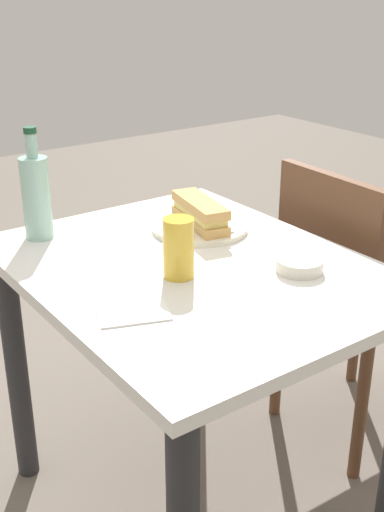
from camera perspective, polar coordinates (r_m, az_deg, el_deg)
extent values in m
plane|color=#6B6056|center=(1.94, 0.00, -21.01)|extent=(8.00, 8.00, 0.00)
cube|color=silver|center=(1.53, 0.00, -1.21)|extent=(0.92, 0.73, 0.03)
cylinder|color=#262628|center=(1.89, -15.00, -9.49)|extent=(0.06, 0.06, 0.71)
cylinder|color=#262628|center=(2.14, 0.42, -4.60)|extent=(0.06, 0.06, 0.71)
cube|color=brown|center=(2.05, 14.92, -3.45)|extent=(0.42, 0.42, 0.02)
cube|color=brown|center=(1.84, 11.65, 0.94)|extent=(0.38, 0.05, 0.40)
cylinder|color=brown|center=(2.38, 14.14, -5.82)|extent=(0.04, 0.04, 0.45)
cylinder|color=brown|center=(1.95, 14.45, -12.98)|extent=(0.04, 0.04, 0.45)
cylinder|color=brown|center=(2.16, 7.46, -8.50)|extent=(0.04, 0.04, 0.45)
cylinder|color=silver|center=(1.72, 0.69, 2.50)|extent=(0.25, 0.25, 0.01)
cube|color=tan|center=(1.71, 0.70, 3.12)|extent=(0.23, 0.11, 0.02)
cube|color=#DBC66B|center=(1.71, 0.70, 3.80)|extent=(0.21, 0.10, 0.02)
cube|color=tan|center=(1.70, 0.70, 4.49)|extent=(0.23, 0.11, 0.02)
cube|color=silver|center=(1.70, 2.86, 2.62)|extent=(0.10, 0.04, 0.00)
cube|color=#59331E|center=(1.78, 1.82, 3.64)|extent=(0.08, 0.03, 0.01)
cylinder|color=#99C6B7|center=(1.69, -13.37, 4.90)|extent=(0.07, 0.07, 0.21)
cylinder|color=#99C6B7|center=(1.65, -13.80, 9.31)|extent=(0.03, 0.03, 0.06)
cylinder|color=#19472D|center=(1.64, -13.92, 10.58)|extent=(0.03, 0.03, 0.02)
cylinder|color=gold|center=(1.43, -1.17, 0.70)|extent=(0.07, 0.07, 0.14)
cylinder|color=silver|center=(1.50, 9.32, -0.77)|extent=(0.11, 0.11, 0.03)
cube|color=white|center=(1.32, -5.32, -4.51)|extent=(0.18, 0.18, 0.00)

